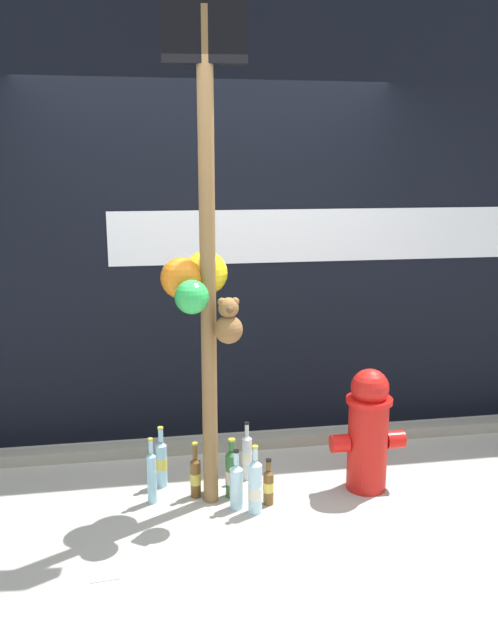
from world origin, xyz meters
TOP-DOWN VIEW (x-y plane):
  - ground_plane at (0.00, 0.00)m, footprint 14.00×14.00m
  - building_wall at (0.00, 1.35)m, footprint 10.00×0.21m
  - curb_strip at (0.00, 0.96)m, footprint 8.00×0.12m
  - memorial_post at (-0.15, 0.26)m, footprint 0.48×0.46m
  - fire_hydrant at (0.84, 0.25)m, footprint 0.46×0.28m
  - bottle_0 at (0.01, 0.28)m, footprint 0.08×0.08m
  - bottle_1 at (0.20, 0.16)m, footprint 0.06×0.06m
  - bottle_2 at (-0.40, 0.49)m, footprint 0.07×0.07m
  - bottle_3 at (0.01, 0.14)m, footprint 0.08×0.08m
  - bottle_4 at (0.11, 0.07)m, footprint 0.08×0.08m
  - bottle_5 at (-0.21, 0.32)m, footprint 0.06×0.06m
  - bottle_6 at (-0.47, 0.29)m, footprint 0.06×0.06m
  - bottle_7 at (-0.11, 0.36)m, footprint 0.07×0.07m
  - bottle_8 at (0.13, 0.50)m, footprint 0.06×0.06m
  - litter_0 at (0.82, -0.36)m, footprint 0.13×0.14m
  - litter_2 at (-0.72, -0.39)m, footprint 0.16×0.13m

SIDE VIEW (x-z plane):
  - ground_plane at x=0.00m, z-range 0.00..0.00m
  - litter_0 at x=0.82m, z-range 0.00..0.01m
  - litter_2 at x=-0.72m, z-range 0.00..0.01m
  - curb_strip at x=0.00m, z-range 0.00..0.08m
  - bottle_1 at x=0.20m, z-range -0.03..0.26m
  - bottle_5 at x=-0.21m, z-range -0.04..0.31m
  - bottle_3 at x=0.01m, z-range -0.03..0.33m
  - bottle_0 at x=0.01m, z-range -0.03..0.34m
  - bottle_8 at x=0.13m, z-range -0.04..0.35m
  - bottle_7 at x=-0.11m, z-range -0.04..0.36m
  - bottle_2 at x=-0.40m, z-range -0.04..0.35m
  - bottle_4 at x=0.11m, z-range -0.04..0.37m
  - bottle_6 at x=-0.47m, z-range -0.03..0.37m
  - fire_hydrant at x=0.84m, z-range 0.00..0.77m
  - memorial_post at x=-0.15m, z-range 0.14..2.96m
  - building_wall at x=0.00m, z-range 0.00..3.14m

